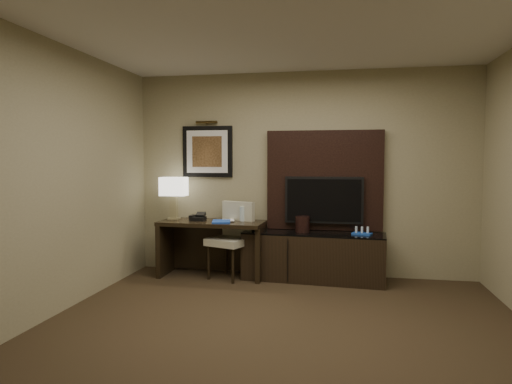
% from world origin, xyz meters
% --- Properties ---
extents(floor, '(4.50, 5.00, 0.01)m').
position_xyz_m(floor, '(0.00, 0.00, -0.01)').
color(floor, '#2E2215').
rests_on(floor, ground).
extents(ceiling, '(4.50, 5.00, 0.01)m').
position_xyz_m(ceiling, '(0.00, 0.00, 2.70)').
color(ceiling, silver).
rests_on(ceiling, wall_back).
extents(wall_back, '(4.50, 0.01, 2.70)m').
position_xyz_m(wall_back, '(0.00, 2.50, 1.35)').
color(wall_back, gray).
rests_on(wall_back, floor).
extents(wall_front, '(4.50, 0.01, 2.70)m').
position_xyz_m(wall_front, '(0.00, -2.50, 1.35)').
color(wall_front, gray).
rests_on(wall_front, floor).
extents(wall_left, '(0.01, 5.00, 2.70)m').
position_xyz_m(wall_left, '(-2.25, 0.00, 1.35)').
color(wall_left, gray).
rests_on(wall_left, floor).
extents(desk, '(1.39, 0.65, 0.73)m').
position_xyz_m(desk, '(-1.14, 2.15, 0.37)').
color(desk, black).
rests_on(desk, floor).
extents(credenza, '(1.82, 0.63, 0.62)m').
position_xyz_m(credenza, '(0.18, 2.18, 0.31)').
color(credenza, black).
rests_on(credenza, floor).
extents(tv_wall_panel, '(1.50, 0.12, 1.30)m').
position_xyz_m(tv_wall_panel, '(0.30, 2.44, 1.27)').
color(tv_wall_panel, black).
rests_on(tv_wall_panel, wall_back).
extents(tv, '(1.00, 0.08, 0.60)m').
position_xyz_m(tv, '(0.30, 2.34, 1.02)').
color(tv, black).
rests_on(tv, tv_wall_panel).
extents(artwork, '(0.70, 0.04, 0.70)m').
position_xyz_m(artwork, '(-1.30, 2.48, 1.65)').
color(artwork, black).
rests_on(artwork, wall_back).
extents(picture_light, '(0.04, 0.04, 0.30)m').
position_xyz_m(picture_light, '(-1.30, 2.44, 2.05)').
color(picture_light, '#3B2D13').
rests_on(picture_light, wall_back).
extents(desk_chair, '(0.64, 0.68, 0.99)m').
position_xyz_m(desk_chair, '(-0.90, 2.09, 0.50)').
color(desk_chair, beige).
rests_on(desk_chair, floor).
extents(table_lamp, '(0.35, 0.25, 0.52)m').
position_xyz_m(table_lamp, '(-1.71, 2.25, 0.99)').
color(table_lamp, '#978B5E').
rests_on(table_lamp, desk).
extents(desk_phone, '(0.19, 0.17, 0.09)m').
position_xyz_m(desk_phone, '(-1.34, 2.16, 0.78)').
color(desk_phone, black).
rests_on(desk_phone, desk).
extents(blue_folder, '(0.29, 0.35, 0.02)m').
position_xyz_m(blue_folder, '(-1.00, 2.07, 0.74)').
color(blue_folder, '#1940A4').
rests_on(blue_folder, desk).
extents(book, '(0.15, 0.07, 0.21)m').
position_xyz_m(book, '(-1.01, 2.15, 0.84)').
color(book, tan).
rests_on(book, desk).
extents(water_bottle, '(0.08, 0.08, 0.19)m').
position_xyz_m(water_bottle, '(-0.76, 2.22, 0.83)').
color(water_bottle, silver).
rests_on(water_bottle, desk).
extents(ice_bucket, '(0.23, 0.23, 0.20)m').
position_xyz_m(ice_bucket, '(0.04, 2.20, 0.72)').
color(ice_bucket, black).
rests_on(ice_bucket, credenza).
extents(minibar_tray, '(0.26, 0.20, 0.08)m').
position_xyz_m(minibar_tray, '(0.78, 2.15, 0.66)').
color(minibar_tray, '#1C4CB6').
rests_on(minibar_tray, credenza).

